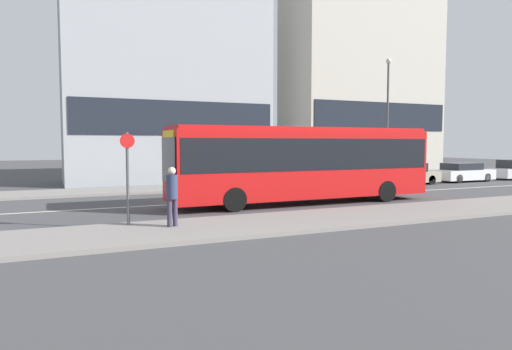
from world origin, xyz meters
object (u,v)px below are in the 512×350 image
city_bus (303,160)px  parked_car_0 (407,174)px  pedestrian_near_stop (172,193)px  parked_car_1 (462,173)px  street_lamp (388,108)px  bus_stop_sign (128,171)px

city_bus → parked_car_0: size_ratio=2.91×
parked_car_0 → pedestrian_near_stop: (-17.73, -9.22, 0.52)m
parked_car_1 → street_lamp: street_lamp is taller
bus_stop_sign → street_lamp: street_lamp is taller
pedestrian_near_stop → city_bus: bearing=-168.9°
city_bus → pedestrian_near_stop: city_bus is taller
pedestrian_near_stop → street_lamp: bearing=-166.5°
parked_car_1 → bus_stop_sign: 25.49m
pedestrian_near_stop → street_lamp: street_lamp is taller
parked_car_1 → street_lamp: size_ratio=0.53×
parked_car_1 → bus_stop_sign: size_ratio=1.50×
parked_car_0 → city_bus: bearing=-153.9°
bus_stop_sign → city_bus: bearing=21.2°
parked_car_1 → street_lamp: (-5.34, 1.59, 4.41)m
city_bus → parked_car_0: 12.21m
city_bus → street_lamp: size_ratio=1.46×
pedestrian_near_stop → parked_car_0: bearing=-171.0°
pedestrian_near_stop → bus_stop_sign: 1.54m
pedestrian_near_stop → street_lamp: size_ratio=0.22×
pedestrian_near_stop → street_lamp: 20.93m
parked_car_0 → parked_car_1: (5.06, 0.09, -0.03)m
parked_car_1 → pedestrian_near_stop: 24.63m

